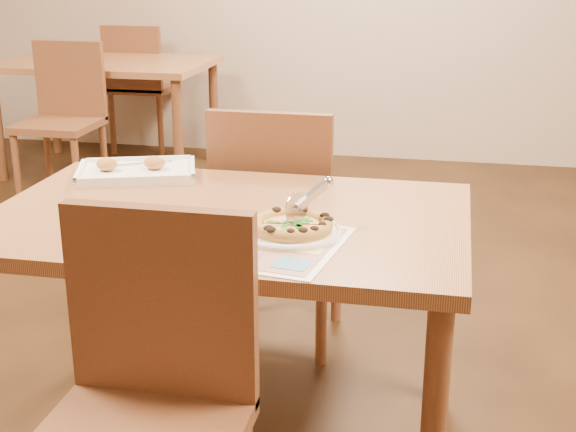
% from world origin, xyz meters
% --- Properties ---
extents(dining_table, '(1.30, 0.85, 0.72)m').
position_xyz_m(dining_table, '(0.00, 0.00, 0.63)').
color(dining_table, '#A66D42').
rests_on(dining_table, ground).
extents(chair_near, '(0.42, 0.42, 0.47)m').
position_xyz_m(chair_near, '(0.00, -0.60, 0.57)').
color(chair_near, brown).
rests_on(chair_near, ground).
extents(chair_far, '(0.42, 0.42, 0.47)m').
position_xyz_m(chair_far, '(-0.00, 0.60, 0.57)').
color(chair_far, brown).
rests_on(chair_far, ground).
extents(bg_table, '(1.30, 0.85, 0.72)m').
position_xyz_m(bg_table, '(-1.60, 2.80, 0.63)').
color(bg_table, '#A66D42').
rests_on(bg_table, ground).
extents(bg_chair_near, '(0.42, 0.42, 0.47)m').
position_xyz_m(bg_chair_near, '(-1.60, 2.20, 0.57)').
color(bg_chair_near, brown).
rests_on(bg_chair_near, ground).
extents(bg_chair_far, '(0.42, 0.42, 0.47)m').
position_xyz_m(bg_chair_far, '(-1.60, 3.30, 0.57)').
color(bg_chair_far, brown).
rests_on(bg_chair_far, ground).
extents(plate, '(0.27, 0.27, 0.01)m').
position_xyz_m(plate, '(0.20, -0.13, 0.73)').
color(plate, white).
rests_on(plate, dining_table).
extents(pizza, '(0.21, 0.21, 0.03)m').
position_xyz_m(pizza, '(0.21, -0.13, 0.75)').
color(pizza, '#BE8E41').
rests_on(pizza, plate).
extents(pizza_cutter, '(0.09, 0.14, 0.09)m').
position_xyz_m(pizza_cutter, '(0.24, -0.09, 0.81)').
color(pizza_cutter, silver).
rests_on(pizza_cutter, pizza).
extents(appetizer_tray, '(0.43, 0.35, 0.06)m').
position_xyz_m(appetizer_tray, '(-0.38, 0.30, 0.74)').
color(appetizer_tray, white).
rests_on(appetizer_tray, dining_table).
extents(menu, '(0.32, 0.41, 0.00)m').
position_xyz_m(menu, '(0.20, -0.22, 0.72)').
color(menu, white).
rests_on(menu, dining_table).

